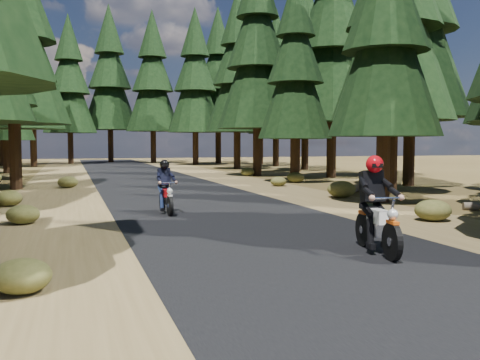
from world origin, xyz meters
The scene contains 9 objects.
ground centered at (0.00, 0.00, 0.00)m, with size 120.00×120.00×0.00m, color #4D3D1B.
road centered at (0.00, 5.00, 0.01)m, with size 6.00×100.00×0.01m, color black.
shoulder_l centered at (-4.60, 5.00, 0.00)m, with size 3.20×100.00×0.01m, color brown.
shoulder_r centered at (4.60, 5.00, 0.00)m, with size 3.20×100.00×0.01m, color brown.
pine_forest centered at (-0.02, 21.05, 7.89)m, with size 34.59×55.08×16.32m.
log_near centered at (7.36, 8.41, 0.16)m, with size 0.32×0.32×4.94m, color #4C4233.
understory_shrubs centered at (1.15, 6.94, 0.27)m, with size 15.66×28.56×0.63m.
rider_lead centered at (1.26, -2.84, 0.60)m, with size 0.93×2.09×1.80m.
rider_follow centered at (-1.49, 3.83, 0.52)m, with size 0.56×1.74×1.54m.
Camera 1 is at (-4.08, -11.32, 2.04)m, focal length 40.00 mm.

